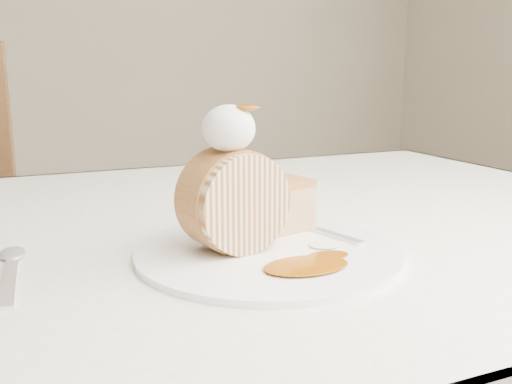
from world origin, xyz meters
name	(u,v)px	position (x,y,z in m)	size (l,w,h in m)	color
table	(189,288)	(0.00, 0.20, 0.66)	(1.40, 0.90, 0.75)	white
plate	(268,252)	(0.04, 0.04, 0.75)	(0.29, 0.29, 0.01)	white
roulade_slice	(234,201)	(0.01, 0.05, 0.81)	(0.11, 0.11, 0.06)	beige
cake_chunk	(280,208)	(0.09, 0.10, 0.78)	(0.06, 0.06, 0.05)	#AA7240
whipped_cream	(229,128)	(0.00, 0.05, 0.89)	(0.06, 0.06, 0.05)	white
caramel_drizzle	(247,101)	(0.02, 0.04, 0.91)	(0.03, 0.02, 0.01)	#7F3F05
caramel_pool	(306,265)	(0.05, -0.03, 0.76)	(0.09, 0.06, 0.00)	#7F3F05
fork	(323,231)	(0.13, 0.07, 0.76)	(0.02, 0.17, 0.00)	silver
spoon	(10,282)	(-0.22, 0.06, 0.75)	(0.02, 0.16, 0.00)	silver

